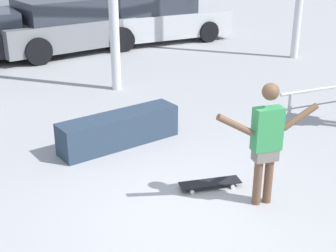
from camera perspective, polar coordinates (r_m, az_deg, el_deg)
ground_plane at (r=5.59m, az=2.82°, el=-11.04°), size 36.00×36.00×0.00m
skateboarder at (r=5.58m, az=11.93°, el=-1.48°), size 1.27×0.40×1.54m
skateboard at (r=6.18m, az=5.15°, el=-6.93°), size 0.84×0.45×0.08m
grind_box at (r=7.34m, az=-5.95°, el=-0.44°), size 1.98×0.60×0.51m
grind_rail at (r=9.41m, az=19.69°, el=4.14°), size 2.46×0.44×0.45m
parked_car_grey at (r=13.57m, az=-12.46°, el=11.76°), size 4.06×2.25×1.49m
parked_car_silver at (r=14.71m, az=-1.78°, el=12.95°), size 4.66×2.22×1.44m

